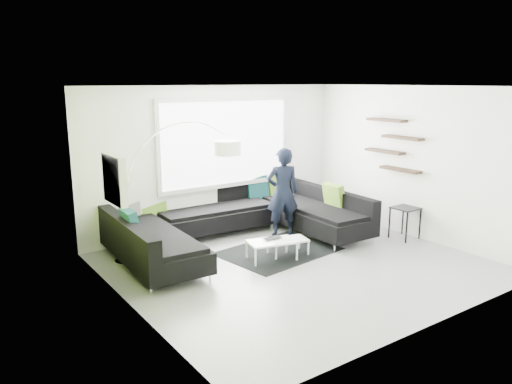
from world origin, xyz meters
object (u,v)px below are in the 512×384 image
Objects in this scene: sectional_sofa at (238,223)px; laptop at (274,239)px; coffee_table at (280,248)px; arc_lamp at (124,195)px; side_table at (405,223)px; person at (283,192)px.

sectional_sofa reaches higher than laptop.
coffee_table is 0.44× the size of arc_lamp.
laptop reaches higher than coffee_table.
side_table is at bearing -11.63° from arc_lamp.
sectional_sofa is at bearing 0.88° from arc_lamp.
sectional_sofa is 3.11m from side_table.
person reaches higher than laptop.
arc_lamp is at bearing 17.13° from person.
arc_lamp is 5.08m from side_table.
side_table is 1.82× the size of laptop.
laptop is (-2.64, 0.53, 0.04)m from side_table.
coffee_table is at bearing 168.39° from side_table.
sectional_sofa is 1.07m from person.
side_table is at bearing -25.72° from sectional_sofa.
laptop is (-0.12, 0.01, 0.18)m from coffee_table.
person is at bearing 45.58° from laptop.
coffee_table is (0.22, -0.95, -0.25)m from sectional_sofa.
coffee_table is 2.58m from side_table.
arc_lamp is 2.97m from person.
person is 5.16× the size of laptop.
coffee_table is at bearing -4.35° from laptop.
arc_lamp reaches higher than sectional_sofa.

